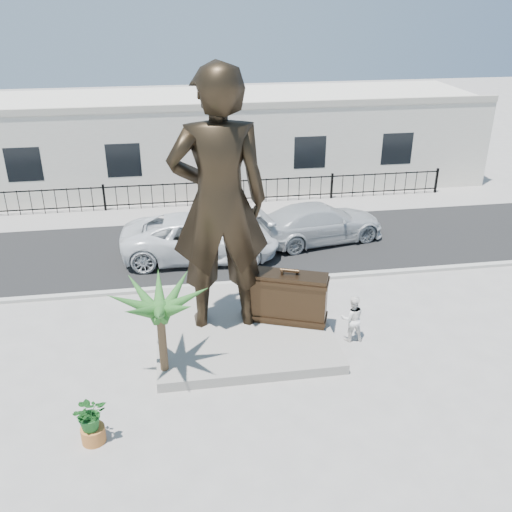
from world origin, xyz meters
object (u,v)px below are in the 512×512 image
at_px(statue, 219,203).
at_px(tourist, 352,318).
at_px(suitcase, 289,298).
at_px(car_white, 201,237).

bearing_deg(statue, tourist, 162.79).
height_order(suitcase, tourist, suitcase).
relative_size(statue, suitcase, 3.39).
xyz_separation_m(statue, tourist, (3.75, -1.19, -3.41)).
bearing_deg(tourist, car_white, -53.92).
bearing_deg(suitcase, tourist, -5.55).
distance_m(statue, suitcase, 3.66).
xyz_separation_m(statue, suitcase, (2.01, -0.32, -3.04)).
bearing_deg(car_white, tourist, -144.65).
height_order(tourist, car_white, car_white).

